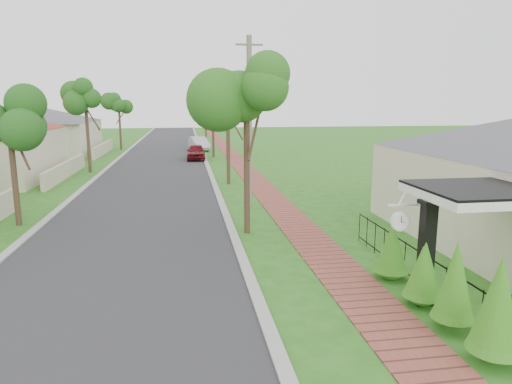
{
  "coord_description": "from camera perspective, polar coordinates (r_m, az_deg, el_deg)",
  "views": [
    {
      "loc": [
        -0.98,
        -10.5,
        4.7
      ],
      "look_at": [
        1.54,
        5.69,
        1.5
      ],
      "focal_mm": 32.0,
      "sensor_mm": 36.0,
      "label": 1
    }
  ],
  "objects": [
    {
      "name": "station_clock",
      "position": [
        11.44,
        17.59,
        -3.39
      ],
      "size": [
        0.78,
        0.13,
        0.66
      ],
      "color": "white",
      "rests_on": "ground"
    },
    {
      "name": "street_trees",
      "position": [
        37.39,
        -11.95,
        10.57
      ],
      "size": [
        10.7,
        37.65,
        5.89
      ],
      "color": "#382619",
      "rests_on": "ground"
    },
    {
      "name": "porch_post",
      "position": [
        11.56,
        20.45,
        -7.72
      ],
      "size": [
        0.48,
        0.48,
        2.52
      ],
      "color": "black",
      "rests_on": "ground"
    },
    {
      "name": "parked_car_white",
      "position": [
        46.51,
        -7.15,
        6.01
      ],
      "size": [
        2.24,
        4.31,
        1.35
      ],
      "primitive_type": "imported",
      "rotation": [
        0.0,
        0.0,
        0.21
      ],
      "color": "silver",
      "rests_on": "ground"
    },
    {
      "name": "far_house_grey",
      "position": [
        46.71,
        -26.47,
        7.01
      ],
      "size": [
        15.56,
        15.56,
        4.6
      ],
      "color": "beige",
      "rests_on": "ground"
    },
    {
      "name": "kerb_right",
      "position": [
        30.9,
        -5.72,
        2.25
      ],
      "size": [
        0.3,
        120.0,
        0.1
      ],
      "primitive_type": "cube",
      "color": "#9E9E99",
      "rests_on": "ground"
    },
    {
      "name": "picket_fence",
      "position": [
        12.73,
        19.46,
        -8.71
      ],
      "size": [
        0.03,
        8.02,
        1.0
      ],
      "color": "black",
      "rests_on": "ground"
    },
    {
      "name": "road",
      "position": [
        30.93,
        -12.49,
        2.05
      ],
      "size": [
        7.0,
        120.0,
        0.02
      ],
      "primitive_type": "cube",
      "color": "#28282B",
      "rests_on": "ground"
    },
    {
      "name": "kerb_left",
      "position": [
        31.38,
        -19.16,
        1.82
      ],
      "size": [
        0.3,
        120.0,
        0.1
      ],
      "primitive_type": "cube",
      "color": "#9E9E99",
      "rests_on": "ground"
    },
    {
      "name": "near_tree",
      "position": [
        16.23,
        -1.19,
        11.54
      ],
      "size": [
        2.36,
        2.36,
        6.06
      ],
      "color": "#382619",
      "rests_on": "ground"
    },
    {
      "name": "utility_pole",
      "position": [
        20.72,
        -0.84,
        8.73
      ],
      "size": [
        1.2,
        0.24,
        7.6
      ],
      "color": "#746C5A",
      "rests_on": "ground"
    },
    {
      "name": "sidewalk",
      "position": [
        31.15,
        -0.94,
        2.37
      ],
      "size": [
        1.5,
        120.0,
        0.03
      ],
      "primitive_type": "cube",
      "color": "#97483C",
      "rests_on": "ground"
    },
    {
      "name": "ground",
      "position": [
        11.55,
        -3.3,
        -12.99
      ],
      "size": [
        160.0,
        160.0,
        0.0
      ],
      "primitive_type": "plane",
      "color": "#256217",
      "rests_on": "ground"
    },
    {
      "name": "hedge_row",
      "position": [
        10.94,
        21.93,
        -10.07
      ],
      "size": [
        0.86,
        5.08,
        2.13
      ],
      "color": "#176213",
      "rests_on": "ground"
    },
    {
      "name": "parked_car_red",
      "position": [
        38.88,
        -7.52,
        4.97
      ],
      "size": [
        1.61,
        3.8,
        1.28
      ],
      "primitive_type": "imported",
      "rotation": [
        0.0,
        0.0,
        -0.03
      ],
      "color": "#580D14",
      "rests_on": "ground"
    }
  ]
}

